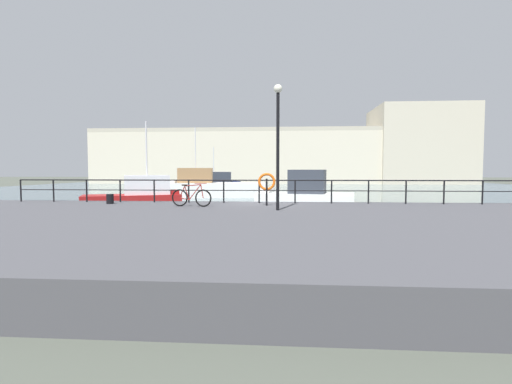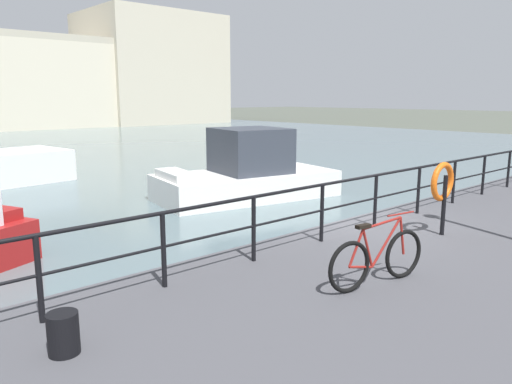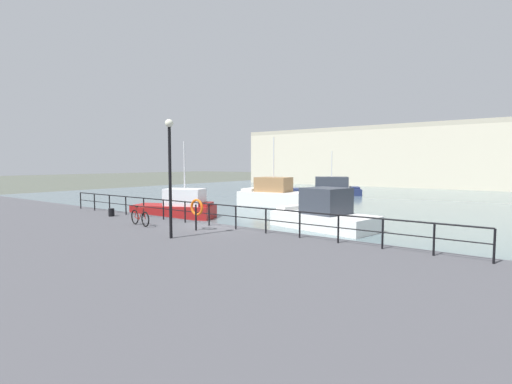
{
  "view_description": "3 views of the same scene",
  "coord_description": "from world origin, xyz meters",
  "px_view_note": "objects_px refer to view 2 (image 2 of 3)",
  "views": [
    {
      "loc": [
        0.95,
        -17.78,
        2.31
      ],
      "look_at": [
        -0.56,
        3.21,
        1.11
      ],
      "focal_mm": 26.03,
      "sensor_mm": 36.0,
      "label": 1
    },
    {
      "loc": [
        -8.45,
        -6.42,
        3.43
      ],
      "look_at": [
        -0.3,
        2.7,
        1.06
      ],
      "focal_mm": 34.58,
      "sensor_mm": 36.0,
      "label": 2
    },
    {
      "loc": [
        12.42,
        -13.87,
        3.8
      ],
      "look_at": [
        0.02,
        2.79,
        2.24
      ],
      "focal_mm": 26.84,
      "sensor_mm": 36.0,
      "label": 3
    }
  ],
  "objects_px": {
    "mooring_bollard": "(63,333)",
    "life_ring_stand": "(443,184)",
    "parked_bicycle": "(377,258)",
    "harbor_building": "(0,79)",
    "moored_cabin_cruiser": "(247,173)"
  },
  "relations": [
    {
      "from": "parked_bicycle",
      "to": "life_ring_stand",
      "type": "xyz_separation_m",
      "value": [
        3.1,
        0.72,
        0.59
      ]
    },
    {
      "from": "harbor_building",
      "to": "moored_cabin_cruiser",
      "type": "relative_size",
      "value": 10.48
    },
    {
      "from": "harbor_building",
      "to": "mooring_bollard",
      "type": "height_order",
      "value": "harbor_building"
    },
    {
      "from": "parked_bicycle",
      "to": "mooring_bollard",
      "type": "distance_m",
      "value": 4.12
    },
    {
      "from": "moored_cabin_cruiser",
      "to": "life_ring_stand",
      "type": "distance_m",
      "value": 8.49
    },
    {
      "from": "harbor_building",
      "to": "life_ring_stand",
      "type": "xyz_separation_m",
      "value": [
        -7.07,
        -55.07,
        -3.49
      ]
    },
    {
      "from": "harbor_building",
      "to": "life_ring_stand",
      "type": "height_order",
      "value": "harbor_building"
    },
    {
      "from": "parked_bicycle",
      "to": "mooring_bollard",
      "type": "xyz_separation_m",
      "value": [
        -3.98,
        1.03,
        -0.17
      ]
    },
    {
      "from": "harbor_building",
      "to": "parked_bicycle",
      "type": "xyz_separation_m",
      "value": [
        -10.17,
        -55.78,
        -4.08
      ]
    },
    {
      "from": "harbor_building",
      "to": "mooring_bollard",
      "type": "relative_size",
      "value": 155.3
    },
    {
      "from": "moored_cabin_cruiser",
      "to": "mooring_bollard",
      "type": "height_order",
      "value": "moored_cabin_cruiser"
    },
    {
      "from": "mooring_bollard",
      "to": "life_ring_stand",
      "type": "relative_size",
      "value": 0.31
    },
    {
      "from": "harbor_building",
      "to": "moored_cabin_cruiser",
      "type": "xyz_separation_m",
      "value": [
        -4.92,
        -46.91,
        -4.44
      ]
    },
    {
      "from": "life_ring_stand",
      "to": "harbor_building",
      "type": "bearing_deg",
      "value": 82.69
    },
    {
      "from": "moored_cabin_cruiser",
      "to": "life_ring_stand",
      "type": "bearing_deg",
      "value": 85.93
    }
  ]
}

